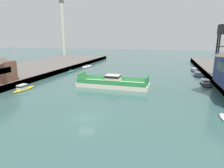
# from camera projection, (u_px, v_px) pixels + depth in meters

# --- Properties ---
(ground_plane) EXTENTS (400.00, 400.00, 0.00)m
(ground_plane) POSITION_uv_depth(u_px,v_px,m) (86.00, 117.00, 31.66)
(ground_plane) COLOR #3D6660
(chain_ferry) EXTENTS (18.94, 6.37, 3.30)m
(chain_ferry) POSITION_uv_depth(u_px,v_px,m) (113.00, 83.00, 51.34)
(chain_ferry) COLOR beige
(chain_ferry) RESTS_ON ground
(moored_boat_near_left) EXTENTS (3.07, 8.33, 1.06)m
(moored_boat_near_left) POSITION_uv_depth(u_px,v_px,m) (87.00, 66.00, 86.85)
(moored_boat_near_left) COLOR white
(moored_boat_near_left) RESTS_ON ground
(moored_boat_near_right) EXTENTS (1.69, 5.36, 0.96)m
(moored_boat_near_right) POSITION_uv_depth(u_px,v_px,m) (71.00, 71.00, 73.77)
(moored_boat_near_right) COLOR #237075
(moored_boat_near_right) RESTS_ON ground
(moored_boat_mid_left) EXTENTS (2.60, 6.79, 1.27)m
(moored_boat_mid_left) POSITION_uv_depth(u_px,v_px,m) (198.00, 75.00, 66.05)
(moored_boat_mid_left) COLOR navy
(moored_boat_mid_left) RESTS_ON ground
(moored_boat_mid_right) EXTENTS (2.21, 7.08, 1.47)m
(moored_boat_mid_right) POSITION_uv_depth(u_px,v_px,m) (23.00, 88.00, 48.18)
(moored_boat_mid_right) COLOR yellow
(moored_boat_mid_right) RESTS_ON ground
(moored_boat_far_left) EXTENTS (2.97, 7.60, 1.52)m
(moored_boat_far_left) POSITION_uv_depth(u_px,v_px,m) (205.00, 83.00, 53.30)
(moored_boat_far_left) COLOR black
(moored_boat_far_left) RESTS_ON ground
(moored_boat_upstream_a) EXTENTS (2.30, 7.28, 1.29)m
(moored_boat_upstream_a) POSITION_uv_depth(u_px,v_px,m) (194.00, 70.00, 75.75)
(moored_boat_upstream_a) COLOR navy
(moored_boat_upstream_a) RESTS_ON ground
(crane_tower) EXTENTS (3.13, 3.13, 14.57)m
(crane_tower) POSITION_uv_depth(u_px,v_px,m) (224.00, 37.00, 54.43)
(crane_tower) COLOR black
(crane_tower) RESTS_ON quay_right
(smokestack_distant_a) EXTENTS (3.07, 3.07, 38.47)m
(smokestack_distant_a) POSITION_uv_depth(u_px,v_px,m) (63.00, 27.00, 140.21)
(smokestack_distant_a) COLOR beige
(smokestack_distant_a) RESTS_ON ground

